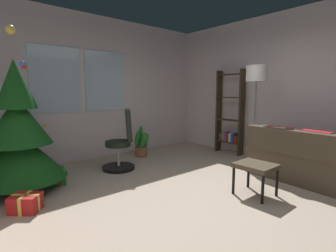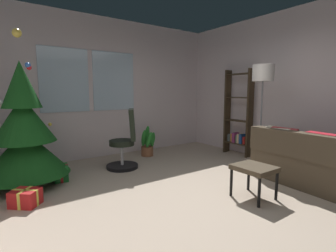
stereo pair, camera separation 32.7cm
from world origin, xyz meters
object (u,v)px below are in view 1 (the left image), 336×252
holiday_tree (19,137)px  bookshelf (230,118)px  floor_lamp (256,81)px  footstool (256,168)px  potted_plant (142,144)px  gift_box_green (58,176)px  couch (323,161)px  gift_box_red (26,203)px  office_chair (122,146)px

holiday_tree → bookshelf: 4.01m
floor_lamp → footstool: bearing=-148.0°
potted_plant → gift_box_green: bearing=-164.0°
gift_box_green → holiday_tree: bearing=170.5°
footstool → holiday_tree: (-2.29, 2.20, 0.38)m
couch → gift_box_red: (-3.72, 1.81, -0.20)m
potted_plant → holiday_tree: bearing=-168.7°
gift_box_red → bookshelf: size_ratio=0.21×
holiday_tree → gift_box_green: bearing=-9.5°
holiday_tree → gift_box_green: 0.77m
gift_box_red → bookshelf: 4.15m
office_chair → bookshelf: 2.51m
gift_box_green → bookshelf: bearing=-7.9°
couch → office_chair: 3.24m
footstool → floor_lamp: floor_lamp is taller
couch → gift_box_red: couch is taller
gift_box_green → office_chair: 1.13m
gift_box_green → potted_plant: bearing=16.0°
holiday_tree → office_chair: 1.58m
office_chair → bookshelf: bearing=-11.7°
gift_box_red → floor_lamp: bearing=-10.6°
holiday_tree → bookshelf: (3.97, -0.57, 0.05)m
couch → bookshelf: bookshelf is taller
gift_box_green → office_chair: office_chair is taller
gift_box_red → bookshelf: bookshelf is taller
holiday_tree → footstool: bearing=-43.9°
footstool → gift_box_red: 2.82m
gift_box_green → gift_box_red: bearing=-129.6°
office_chair → footstool: bearing=-70.8°
couch → bookshelf: bearing=79.5°
footstool → gift_box_red: footstool is taller
floor_lamp → gift_box_green: bearing=156.0°
couch → footstool: (-1.31, 0.36, 0.07)m
gift_box_red → bookshelf: (4.09, 0.19, 0.70)m
footstool → floor_lamp: 1.87m
bookshelf → floor_lamp: (-0.46, -0.87, 0.75)m
floor_lamp → potted_plant: bearing=121.9°
bookshelf → floor_lamp: size_ratio=1.00×
bookshelf → office_chair: bearing=168.3°
floor_lamp → office_chair: bearing=145.1°
gift_box_red → potted_plant: (2.45, 1.22, 0.16)m
office_chair → potted_plant: size_ratio=1.65×
gift_box_red → holiday_tree: bearing=81.2°
gift_box_green → bookshelf: size_ratio=0.17×
office_chair → bookshelf: size_ratio=0.58×
couch → gift_box_green: couch is taller
bookshelf → floor_lamp: 1.24m
floor_lamp → gift_box_red: bearing=169.4°
couch → potted_plant: 3.29m
bookshelf → gift_box_red: bearing=-177.3°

